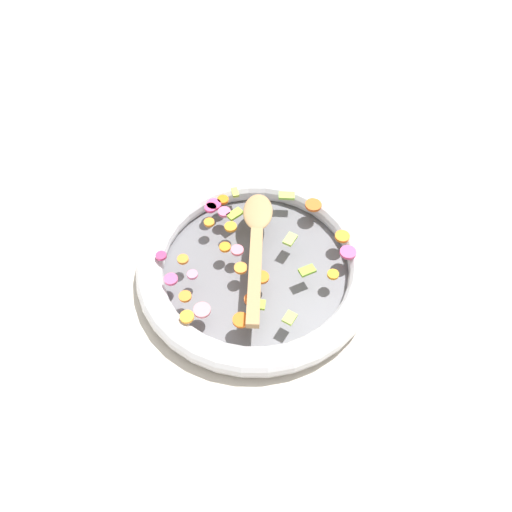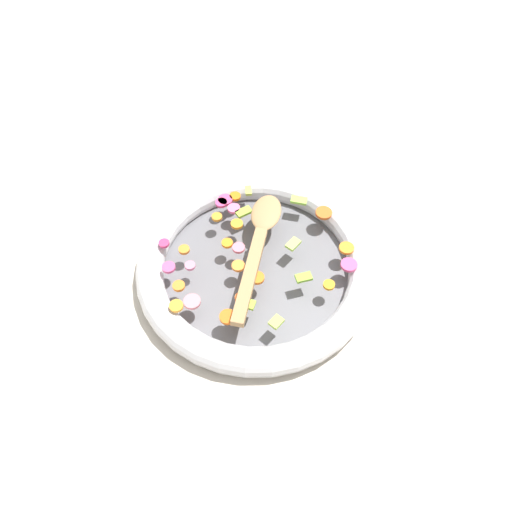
# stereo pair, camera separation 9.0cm
# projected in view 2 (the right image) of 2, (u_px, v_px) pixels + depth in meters

# --- Properties ---
(ground_plane) EXTENTS (4.00, 4.00, 0.00)m
(ground_plane) POSITION_uv_depth(u_px,v_px,m) (256.00, 272.00, 0.94)
(ground_plane) COLOR beige
(skillet) EXTENTS (0.44, 0.44, 0.05)m
(skillet) POSITION_uv_depth(u_px,v_px,m) (256.00, 265.00, 0.92)
(skillet) COLOR slate
(skillet) RESTS_ON ground_plane
(chopped_vegetables) EXTENTS (0.34, 0.35, 0.01)m
(chopped_vegetables) POSITION_uv_depth(u_px,v_px,m) (249.00, 251.00, 0.90)
(chopped_vegetables) COLOR orange
(chopped_vegetables) RESTS_ON skillet
(wooden_spoon) EXTENTS (0.29, 0.11, 0.01)m
(wooden_spoon) POSITION_uv_depth(u_px,v_px,m) (259.00, 240.00, 0.90)
(wooden_spoon) COLOR #A87F51
(wooden_spoon) RESTS_ON chopped_vegetables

